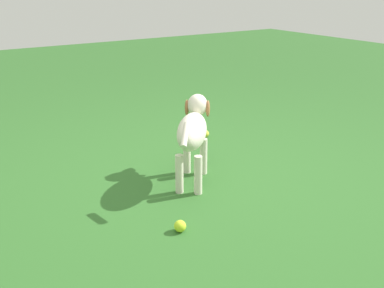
% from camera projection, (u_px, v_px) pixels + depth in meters
% --- Properties ---
extents(ground, '(14.00, 14.00, 0.00)m').
position_uv_depth(ground, '(211.00, 187.00, 2.87)').
color(ground, '#2D6026').
extents(dog, '(0.63, 0.55, 0.54)m').
position_uv_depth(dog, '(193.00, 130.00, 2.86)').
color(dog, silver).
rests_on(dog, ground).
extents(tennis_ball_0, '(0.07, 0.07, 0.07)m').
position_uv_depth(tennis_ball_0, '(205.00, 134.00, 3.76)').
color(tennis_ball_0, yellow).
rests_on(tennis_ball_0, ground).
extents(tennis_ball_1, '(0.07, 0.07, 0.07)m').
position_uv_depth(tennis_ball_1, '(180.00, 226.00, 2.36)').
color(tennis_ball_1, '#C1E42D').
rests_on(tennis_ball_1, ground).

